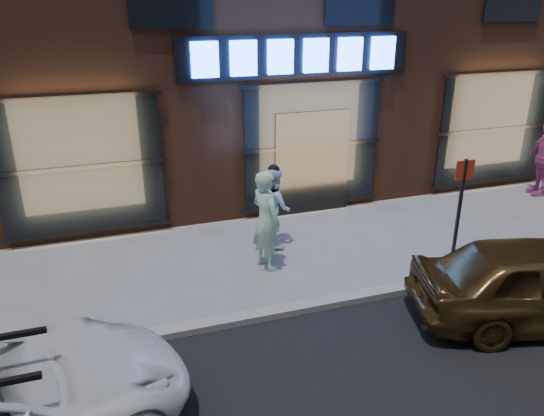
% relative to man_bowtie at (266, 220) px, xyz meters
% --- Properties ---
extents(ground, '(90.00, 90.00, 0.00)m').
position_rel_man_bowtie_xyz_m(ground, '(1.85, -1.62, -0.96)').
color(ground, slate).
rests_on(ground, ground).
extents(curb, '(60.00, 0.25, 0.12)m').
position_rel_man_bowtie_xyz_m(curb, '(1.85, -1.62, -0.90)').
color(curb, gray).
rests_on(curb, ground).
extents(man_bowtie, '(0.67, 0.81, 1.92)m').
position_rel_man_bowtie_xyz_m(man_bowtie, '(0.00, 0.00, 0.00)').
color(man_bowtie, '#ADE4CA').
rests_on(man_bowtie, ground).
extents(man_cap, '(0.68, 0.85, 1.65)m').
position_rel_man_bowtie_xyz_m(man_cap, '(0.45, 0.91, -0.13)').
color(man_cap, white).
rests_on(man_cap, ground).
extents(passerby, '(0.70, 1.19, 1.89)m').
position_rel_man_bowtie_xyz_m(passerby, '(7.87, 1.54, -0.01)').
color(passerby, '#C75291').
rests_on(passerby, ground).
extents(gold_sedan, '(4.30, 2.60, 1.37)m').
position_rel_man_bowtie_xyz_m(gold_sedan, '(3.54, -3.05, -0.27)').
color(gold_sedan, brown).
rests_on(gold_sedan, ground).
extents(sign_post, '(0.35, 0.07, 2.19)m').
position_rel_man_bowtie_xyz_m(sign_post, '(3.21, -1.28, 0.37)').
color(sign_post, '#262628').
rests_on(sign_post, ground).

